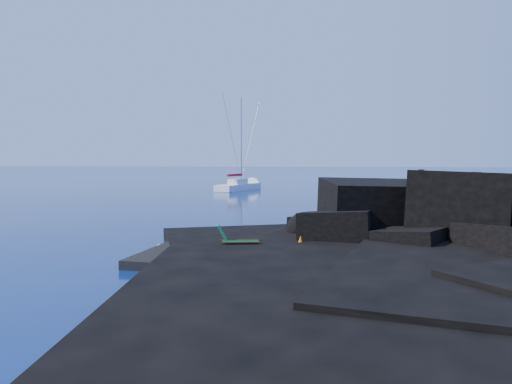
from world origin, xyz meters
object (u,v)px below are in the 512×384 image
(sailboat, at_px, (240,190))
(distant_boat_b, at_px, (477,175))
(distant_boat_a, at_px, (421,172))
(marker_cone, at_px, (300,242))
(deck_chair, at_px, (240,236))
(sunbather, at_px, (245,243))

(sailboat, xyz_separation_m, distant_boat_b, (46.84, 63.59, 0.00))
(distant_boat_a, bearing_deg, sailboat, -104.82)
(marker_cone, height_order, distant_boat_b, marker_cone)
(deck_chair, xyz_separation_m, sunbather, (0.03, 0.87, -0.43))
(sailboat, bearing_deg, marker_cone, -57.26)
(sunbather, bearing_deg, distant_boat_b, 82.14)
(sailboat, height_order, deck_chair, sailboat)
(deck_chair, height_order, distant_boat_b, deck_chair)
(deck_chair, bearing_deg, sailboat, 88.70)
(sailboat, distance_m, distant_boat_b, 78.98)
(sailboat, bearing_deg, deck_chair, -60.64)
(sailboat, xyz_separation_m, sunbather, (7.30, -41.22, 0.50))
(marker_cone, distance_m, distant_boat_b, 111.44)
(sunbather, distance_m, marker_cone, 2.43)
(sunbather, distance_m, distant_boat_b, 112.02)
(sailboat, relative_size, sunbather, 7.27)
(deck_chair, xyz_separation_m, distant_boat_a, (31.26, 130.31, -0.93))
(deck_chair, bearing_deg, marker_cone, 2.84)
(sunbather, bearing_deg, distant_boat_a, 89.25)
(sailboat, distance_m, deck_chair, 42.73)
(deck_chair, relative_size, sunbather, 1.04)
(marker_cone, bearing_deg, deck_chair, -166.05)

